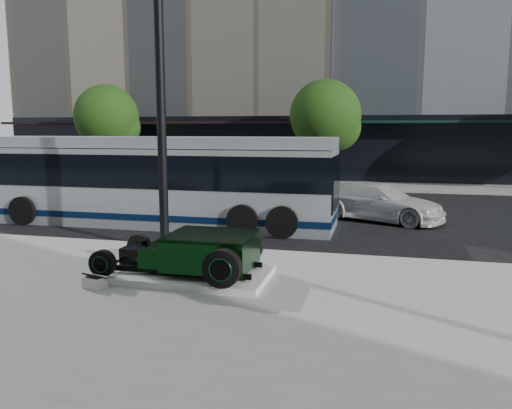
% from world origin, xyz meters
% --- Properties ---
extents(ground, '(120.00, 120.00, 0.00)m').
position_xyz_m(ground, '(0.00, 0.00, 0.00)').
color(ground, black).
rests_on(ground, ground).
extents(sidewalk_far, '(70.00, 4.00, 0.12)m').
position_xyz_m(sidewalk_far, '(0.00, 14.00, 0.06)').
color(sidewalk_far, gray).
rests_on(sidewalk_far, ground).
extents(street_trees, '(29.80, 3.80, 5.70)m').
position_xyz_m(street_trees, '(1.15, 13.07, 3.77)').
color(street_trees, black).
rests_on(street_trees, sidewalk_far).
extents(display_plinth, '(3.40, 1.80, 0.15)m').
position_xyz_m(display_plinth, '(0.08, -4.82, 0.20)').
color(display_plinth, silver).
rests_on(display_plinth, sidewalk_near).
extents(hot_rod, '(3.22, 2.00, 0.81)m').
position_xyz_m(hot_rod, '(0.41, -4.82, 0.70)').
color(hot_rod, black).
rests_on(hot_rod, display_plinth).
extents(info_plaque, '(0.46, 0.39, 0.31)m').
position_xyz_m(info_plaque, '(-1.40, -5.86, 0.24)').
color(info_plaque, silver).
rests_on(info_plaque, sidewalk_near).
extents(lamppost, '(0.43, 0.43, 7.85)m').
position_xyz_m(lamppost, '(-1.55, -2.27, 3.75)').
color(lamppost, black).
rests_on(lamppost, sidewalk_near).
extents(transit_bus, '(12.12, 2.88, 2.92)m').
position_xyz_m(transit_bus, '(-3.41, 1.25, 1.49)').
color(transit_bus, silver).
rests_on(transit_bus, ground).
extents(white_sedan, '(4.90, 3.45, 1.32)m').
position_xyz_m(white_sedan, '(3.90, 3.64, 0.66)').
color(white_sedan, silver).
rests_on(white_sedan, ground).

